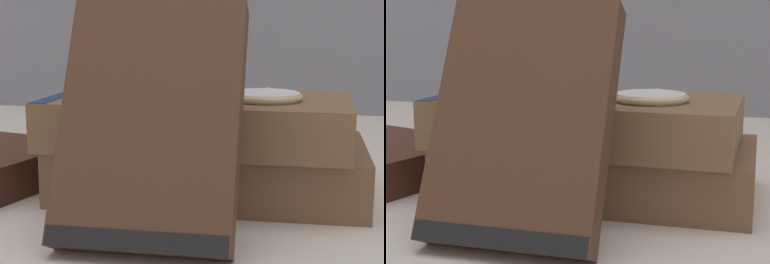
{
  "view_description": "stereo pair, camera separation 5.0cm",
  "coord_description": "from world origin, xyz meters",
  "views": [
    {
      "loc": [
        0.08,
        -0.43,
        0.14
      ],
      "look_at": [
        -0.0,
        0.04,
        0.05
      ],
      "focal_mm": 60.0,
      "sensor_mm": 36.0,
      "label": 1
    },
    {
      "loc": [
        0.13,
        -0.42,
        0.14
      ],
      "look_at": [
        -0.0,
        0.04,
        0.05
      ],
      "focal_mm": 60.0,
      "sensor_mm": 36.0,
      "label": 2
    }
  ],
  "objects": [
    {
      "name": "pocket_watch",
      "position": [
        0.05,
        0.04,
        0.08
      ],
      "size": [
        0.06,
        0.06,
        0.01
      ],
      "color": "white",
      "rests_on": "book_flat_top"
    },
    {
      "name": "book_flat_top",
      "position": [
        -0.0,
        0.05,
        0.06
      ],
      "size": [
        0.23,
        0.12,
        0.04
      ],
      "rotation": [
        0.0,
        0.0,
        -0.02
      ],
      "color": "brown",
      "rests_on": "book_flat_bottom"
    },
    {
      "name": "book_flat_bottom",
      "position": [
        0.0,
        0.06,
        0.02
      ],
      "size": [
        0.24,
        0.13,
        0.04
      ],
      "rotation": [
        0.0,
        0.0,
        0.01
      ],
      "color": "brown",
      "rests_on": "ground_plane"
    },
    {
      "name": "ground_plane",
      "position": [
        0.0,
        0.0,
        0.0
      ],
      "size": [
        3.0,
        3.0,
        0.0
      ],
      "primitive_type": "plane",
      "color": "beige"
    },
    {
      "name": "reading_glasses",
      "position": [
        -0.04,
        0.19,
        0.0
      ],
      "size": [
        0.1,
        0.05,
        0.0
      ],
      "rotation": [
        0.0,
        0.0,
        0.04
      ],
      "color": "#4C3828",
      "rests_on": "ground_plane"
    },
    {
      "name": "book_leaning_front",
      "position": [
        -0.01,
        -0.06,
        0.07
      ],
      "size": [
        0.11,
        0.09,
        0.15
      ],
      "rotation": [
        -0.47,
        0.0,
        0.0
      ],
      "color": "#4C2D1E",
      "rests_on": "ground_plane"
    }
  ]
}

